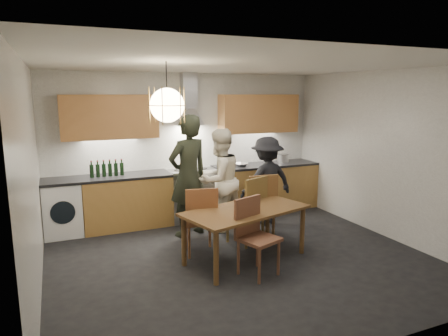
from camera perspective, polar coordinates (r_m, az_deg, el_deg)
name	(u,v)px	position (r m, az deg, el deg)	size (l,w,h in m)	color
ground	(240,258)	(5.66, 2.23, -12.69)	(5.00, 5.00, 0.00)	black
room_shell	(240,135)	(5.23, 2.37, 4.78)	(5.02, 4.52, 2.61)	white
counter_run	(195,194)	(7.24, -4.22, -3.72)	(5.00, 0.62, 0.90)	tan
range_stove	(193,195)	(7.23, -4.38, -3.81)	(0.90, 0.60, 0.92)	silver
wall_fixtures	(190,114)	(7.13, -4.86, 7.63)	(4.30, 0.54, 1.10)	tan
pendant_lamp	(167,105)	(4.76, -8.13, 8.86)	(0.43, 0.43, 0.70)	black
dining_table	(246,215)	(5.41, 3.10, -6.72)	(1.85, 1.26, 0.71)	brown
chair_back_left	(201,217)	(5.56, -3.35, -6.94)	(0.51, 0.51, 0.98)	brown
chair_back_mid	(250,206)	(5.97, 3.77, -5.40)	(0.61, 0.61, 1.03)	brown
chair_back_right	(260,202)	(6.17, 5.18, -4.87)	(0.50, 0.50, 1.04)	brown
chair_front	(253,231)	(5.04, 4.23, -8.93)	(0.56, 0.56, 0.96)	brown
person_left	(188,176)	(6.28, -5.11, -1.14)	(0.70, 0.46, 1.92)	black
person_mid	(219,180)	(6.51, -0.65, -1.76)	(0.82, 0.64, 1.68)	white
person_right	(267,181)	(6.90, 6.12, -1.82)	(0.98, 0.56, 1.52)	black
mixing_bowl	(241,165)	(7.43, 2.41, 0.48)	(0.26, 0.26, 0.06)	silver
stock_pot	(283,158)	(7.97, 8.42, 1.38)	(0.22, 0.22, 0.15)	#B0B0B4
wine_bottles	(107,168)	(6.79, -16.39, -0.03)	(0.54, 0.06, 0.27)	black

